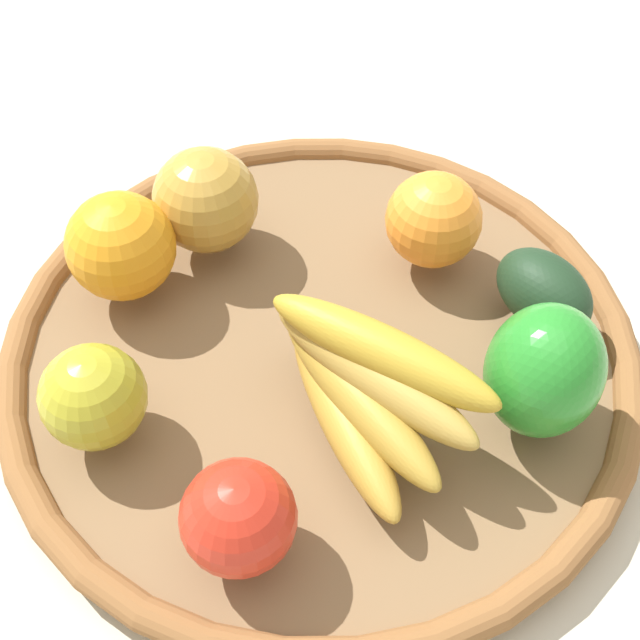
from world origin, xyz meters
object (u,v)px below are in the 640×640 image
at_px(banana_bunch, 364,385).
at_px(apple_2, 235,517).
at_px(apple_0, 93,397).
at_px(apple_1, 206,200).
at_px(avocado, 544,291).
at_px(orange_1, 121,246).
at_px(bell_pepper, 544,371).
at_px(orange_0, 434,220).

xyz_separation_m(banana_bunch, apple_2, (-0.05, -0.10, -0.00)).
height_order(apple_0, apple_1, apple_1).
relative_size(apple_0, avocado, 0.88).
distance_m(apple_0, avocado, 0.31).
xyz_separation_m(orange_1, apple_1, (0.04, 0.06, 0.00)).
distance_m(banana_bunch, bell_pepper, 0.11).
xyz_separation_m(orange_0, apple_0, (-0.17, -0.21, -0.00)).
relative_size(orange_1, apple_1, 0.99).
height_order(avocado, apple_2, apple_2).
relative_size(apple_0, apple_1, 0.85).
bearing_deg(apple_1, apple_0, -91.48).
bearing_deg(apple_2, banana_bunch, 65.84).
bearing_deg(orange_1, bell_pepper, -5.47).
bearing_deg(bell_pepper, avocado, 12.85).
xyz_separation_m(apple_0, bell_pepper, (0.26, 0.09, 0.01)).
height_order(orange_0, apple_1, apple_1).
distance_m(orange_1, avocado, 0.30).
bearing_deg(orange_1, apple_1, 56.60).
height_order(apple_0, bell_pepper, bell_pepper).
bearing_deg(apple_2, orange_0, 77.51).
xyz_separation_m(apple_1, apple_2, (0.11, -0.23, -0.01)).
bearing_deg(apple_0, apple_1, 88.52).
height_order(orange_0, bell_pepper, bell_pepper).
relative_size(orange_0, apple_0, 1.06).
bearing_deg(apple_2, bell_pepper, 42.85).
xyz_separation_m(apple_0, avocado, (0.26, 0.17, -0.01)).
distance_m(banana_bunch, apple_2, 0.11).
bearing_deg(orange_1, avocado, 10.69).
bearing_deg(orange_0, avocado, -23.36).
bearing_deg(orange_0, apple_1, -169.11).
bearing_deg(apple_1, banana_bunch, -39.14).
bearing_deg(apple_2, apple_1, 115.03).
height_order(banana_bunch, orange_0, banana_bunch).
relative_size(orange_1, bell_pepper, 0.85).
relative_size(banana_bunch, apple_1, 2.05).
distance_m(orange_0, avocado, 0.09).
xyz_separation_m(orange_1, apple_0, (0.04, -0.12, -0.01)).
height_order(banana_bunch, orange_1, orange_1).
height_order(apple_1, avocado, apple_1).
relative_size(bell_pepper, apple_2, 1.37).
distance_m(apple_0, bell_pepper, 0.28).
xyz_separation_m(apple_1, avocado, (0.25, -0.01, -0.01)).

